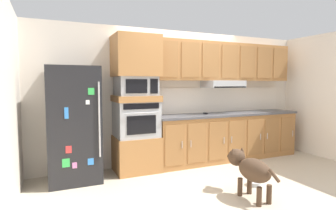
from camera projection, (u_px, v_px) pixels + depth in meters
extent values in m
plane|color=beige|center=(209.00, 176.00, 4.47)|extent=(9.60, 9.60, 0.00)
cube|color=silver|center=(179.00, 96.00, 5.38)|extent=(6.20, 0.12, 2.50)
cube|color=silver|center=(7.00, 105.00, 3.24)|extent=(0.12, 7.10, 2.50)
cube|color=white|center=(329.00, 96.00, 5.50)|extent=(0.12, 7.10, 2.50)
cube|color=black|center=(73.00, 124.00, 4.21)|extent=(0.76, 0.70, 1.76)
cylinder|color=silver|center=(99.00, 120.00, 4.00)|extent=(0.02, 0.02, 1.10)
cube|color=pink|center=(75.00, 165.00, 3.92)|extent=(0.06, 0.01, 0.08)
cube|color=#337FDB|center=(91.00, 162.00, 4.01)|extent=(0.08, 0.01, 0.10)
cube|color=red|center=(69.00, 150.00, 3.87)|extent=(0.08, 0.01, 0.10)
cube|color=green|center=(66.00, 163.00, 3.87)|extent=(0.10, 0.01, 0.12)
cube|color=#337FDB|center=(66.00, 113.00, 3.82)|extent=(0.05, 0.01, 0.16)
cube|color=white|center=(88.00, 102.00, 3.93)|extent=(0.05, 0.01, 0.06)
cube|color=green|center=(91.00, 91.00, 3.94)|extent=(0.09, 0.01, 0.10)
cube|color=#A8703D|center=(136.00, 154.00, 4.73)|extent=(0.74, 0.62, 0.60)
cube|color=#A8AAAF|center=(136.00, 119.00, 4.68)|extent=(0.70, 0.58, 0.60)
cube|color=black|center=(142.00, 125.00, 4.42)|extent=(0.49, 0.01, 0.30)
cube|color=black|center=(142.00, 106.00, 4.39)|extent=(0.59, 0.01, 0.09)
cylinder|color=#A8AAAF|center=(142.00, 113.00, 4.38)|extent=(0.56, 0.02, 0.02)
cube|color=#A8703D|center=(136.00, 98.00, 4.66)|extent=(0.74, 0.62, 0.10)
cube|color=#A8AAAF|center=(136.00, 86.00, 4.64)|extent=(0.64, 0.53, 0.32)
cube|color=black|center=(137.00, 86.00, 4.36)|extent=(0.35, 0.01, 0.22)
cube|color=black|center=(154.00, 86.00, 4.48)|extent=(0.13, 0.01, 0.24)
cube|color=#A8703D|center=(136.00, 56.00, 4.60)|extent=(0.74, 0.62, 0.68)
cube|color=#A8703D|center=(227.00, 137.00, 5.48)|extent=(3.02, 0.60, 0.88)
cube|color=#9A6738|center=(175.00, 145.00, 4.67)|extent=(0.36, 0.01, 0.70)
cylinder|color=#BCBCC1|center=(182.00, 145.00, 4.71)|extent=(0.01, 0.01, 0.12)
cube|color=#9A6738|center=(197.00, 143.00, 4.85)|extent=(0.36, 0.01, 0.70)
cylinder|color=#BCBCC1|center=(191.00, 144.00, 4.78)|extent=(0.01, 0.01, 0.12)
cube|color=#9A6738|center=(218.00, 141.00, 5.02)|extent=(0.36, 0.01, 0.70)
cylinder|color=#BCBCC1|center=(224.00, 140.00, 5.06)|extent=(0.01, 0.01, 0.12)
cube|color=#9A6738|center=(237.00, 139.00, 5.20)|extent=(0.36, 0.01, 0.70)
cylinder|color=#BCBCC1|center=(232.00, 140.00, 5.13)|extent=(0.01, 0.01, 0.12)
cube|color=#9A6738|center=(255.00, 137.00, 5.37)|extent=(0.36, 0.01, 0.70)
cylinder|color=#BCBCC1|center=(261.00, 137.00, 5.41)|extent=(0.01, 0.01, 0.12)
cube|color=#9A6738|center=(272.00, 135.00, 5.54)|extent=(0.36, 0.01, 0.70)
cylinder|color=#BCBCC1|center=(267.00, 136.00, 5.48)|extent=(0.01, 0.01, 0.12)
cube|color=#9A6738|center=(288.00, 134.00, 5.72)|extent=(0.36, 0.01, 0.70)
cylinder|color=#BCBCC1|center=(293.00, 134.00, 5.76)|extent=(0.01, 0.01, 0.12)
cube|color=#4C4C51|center=(228.00, 114.00, 5.44)|extent=(3.06, 0.64, 0.04)
cube|color=white|center=(219.00, 100.00, 5.68)|extent=(3.06, 0.02, 0.50)
cube|color=#A8703D|center=(225.00, 62.00, 5.48)|extent=(3.02, 0.34, 0.74)
cube|color=#A8AAAF|center=(223.00, 84.00, 5.42)|extent=(0.76, 0.48, 0.14)
cube|color=black|center=(230.00, 87.00, 5.22)|extent=(0.72, 0.04, 0.02)
cube|color=#9A6738|center=(169.00, 59.00, 4.80)|extent=(0.36, 0.01, 0.63)
cube|color=#9A6738|center=(191.00, 60.00, 4.97)|extent=(0.36, 0.01, 0.63)
cube|color=#9A6738|center=(211.00, 61.00, 5.14)|extent=(0.36, 0.01, 0.63)
cube|color=#9A6738|center=(230.00, 61.00, 5.32)|extent=(0.36, 0.01, 0.63)
cube|color=#9A6738|center=(248.00, 62.00, 5.49)|extent=(0.36, 0.01, 0.63)
cube|color=#9A6738|center=(264.00, 63.00, 5.67)|extent=(0.36, 0.01, 0.63)
cube|color=#9A6738|center=(280.00, 63.00, 5.84)|extent=(0.36, 0.01, 0.63)
cylinder|color=black|center=(206.00, 113.00, 5.26)|extent=(0.06, 0.10, 0.03)
cylinder|color=silver|center=(209.00, 113.00, 5.33)|extent=(0.05, 0.12, 0.01)
ellipsoid|color=#473323|center=(255.00, 170.00, 3.54)|extent=(0.31, 0.51, 0.30)
sphere|color=#473323|center=(237.00, 157.00, 3.86)|extent=(0.24, 0.24, 0.24)
ellipsoid|color=#312318|center=(231.00, 157.00, 3.97)|extent=(0.09, 0.14, 0.08)
cone|color=#473323|center=(233.00, 151.00, 3.80)|extent=(0.07, 0.07, 0.07)
cone|color=#473323|center=(242.00, 150.00, 3.87)|extent=(0.07, 0.07, 0.07)
cylinder|color=#473323|center=(274.00, 176.00, 3.25)|extent=(0.05, 0.17, 0.14)
cylinder|color=#473323|center=(240.00, 187.00, 3.69)|extent=(0.07, 0.07, 0.24)
cylinder|color=#473323|center=(249.00, 185.00, 3.76)|extent=(0.07, 0.07, 0.24)
cylinder|color=#473323|center=(259.00, 197.00, 3.37)|extent=(0.07, 0.07, 0.24)
cylinder|color=#473323|center=(269.00, 194.00, 3.44)|extent=(0.07, 0.07, 0.24)
cylinder|color=#B2B7BC|center=(254.00, 183.00, 4.07)|extent=(0.20, 0.20, 0.06)
cylinder|color=brown|center=(254.00, 183.00, 4.06)|extent=(0.15, 0.15, 0.03)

